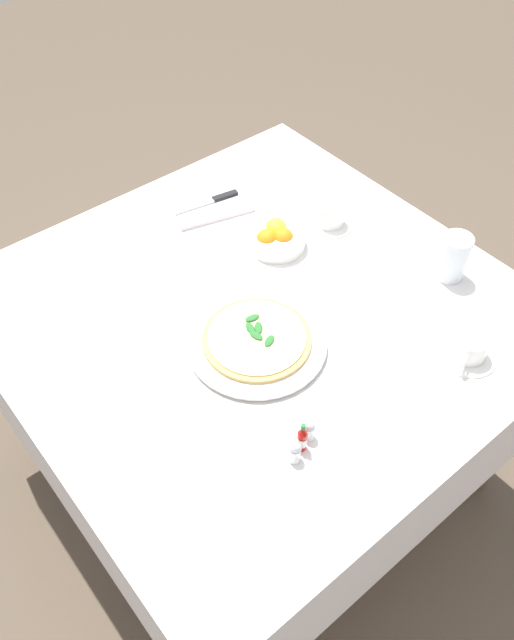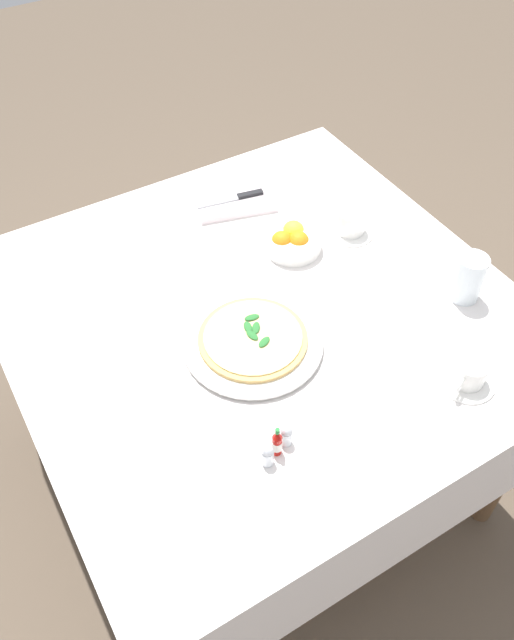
{
  "view_description": "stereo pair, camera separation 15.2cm",
  "coord_description": "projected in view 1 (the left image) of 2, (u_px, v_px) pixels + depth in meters",
  "views": [
    {
      "loc": [
        0.69,
        0.84,
        1.89
      ],
      "look_at": [
        0.04,
        0.05,
        0.77
      ],
      "focal_mm": 36.38,
      "sensor_mm": 36.0,
      "label": 1
    },
    {
      "loc": [
        0.56,
        0.92,
        1.89
      ],
      "look_at": [
        0.04,
        0.05,
        0.77
      ],
      "focal_mm": 36.38,
      "sensor_mm": 36.0,
      "label": 2
    }
  ],
  "objects": [
    {
      "name": "pizza",
      "position": [
        257.0,
        338.0,
        1.48
      ],
      "size": [
        0.25,
        0.25,
        0.02
      ],
      "color": "#DBAD60",
      "rests_on": "pizza_plate"
    },
    {
      "name": "salt_shaker",
      "position": [
        295.0,
        452.0,
        1.28
      ],
      "size": [
        0.03,
        0.03,
        0.06
      ],
      "color": "white",
      "rests_on": "dining_table"
    },
    {
      "name": "dinner_knife",
      "position": [
        209.0,
        201.0,
        1.82
      ],
      "size": [
        0.2,
        0.06,
        0.01
      ],
      "rotation": [
        0.0,
        0.0,
        -0.19
      ],
      "color": "silver",
      "rests_on": "napkin_folded"
    },
    {
      "name": "pepper_shaker",
      "position": [
        309.0,
        430.0,
        1.31
      ],
      "size": [
        0.03,
        0.03,
        0.06
      ],
      "color": "white",
      "rests_on": "dining_table"
    },
    {
      "name": "hot_sauce_bottle",
      "position": [
        302.0,
        439.0,
        1.29
      ],
      "size": [
        0.02,
        0.02,
        0.08
      ],
      "color": "#B7140F",
      "rests_on": "dining_table"
    },
    {
      "name": "pizza_plate",
      "position": [
        257.0,
        342.0,
        1.49
      ],
      "size": [
        0.32,
        0.32,
        0.02
      ],
      "color": "white",
      "rests_on": "dining_table"
    },
    {
      "name": "water_glass_back_corner",
      "position": [
        453.0,
        259.0,
        1.61
      ],
      "size": [
        0.07,
        0.07,
        0.12
      ],
      "color": "white",
      "rests_on": "dining_table"
    },
    {
      "name": "napkin_folded",
      "position": [
        210.0,
        205.0,
        1.83
      ],
      "size": [
        0.25,
        0.18,
        0.02
      ],
      "rotation": [
        0.0,
        0.0,
        -0.27
      ],
      "color": "white",
      "rests_on": "dining_table"
    },
    {
      "name": "coffee_cup_center_back",
      "position": [
        470.0,
        348.0,
        1.45
      ],
      "size": [
        0.13,
        0.13,
        0.06
      ],
      "color": "white",
      "rests_on": "dining_table"
    },
    {
      "name": "ground_plane",
      "position": [
        257.0,
        463.0,
        2.13
      ],
      "size": [
        8.0,
        8.0,
        0.0
      ],
      "primitive_type": "plane",
      "color": "brown"
    },
    {
      "name": "dining_table",
      "position": [
        257.0,
        341.0,
        1.67
      ],
      "size": [
        1.19,
        1.19,
        0.75
      ],
      "color": "white",
      "rests_on": "ground_plane"
    },
    {
      "name": "citrus_bowl",
      "position": [
        276.0,
        238.0,
        1.71
      ],
      "size": [
        0.15,
        0.15,
        0.07
      ],
      "color": "white",
      "rests_on": "dining_table"
    },
    {
      "name": "coffee_cup_far_right",
      "position": [
        330.0,
        215.0,
        1.76
      ],
      "size": [
        0.13,
        0.13,
        0.07
      ],
      "color": "white",
      "rests_on": "dining_table"
    }
  ]
}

